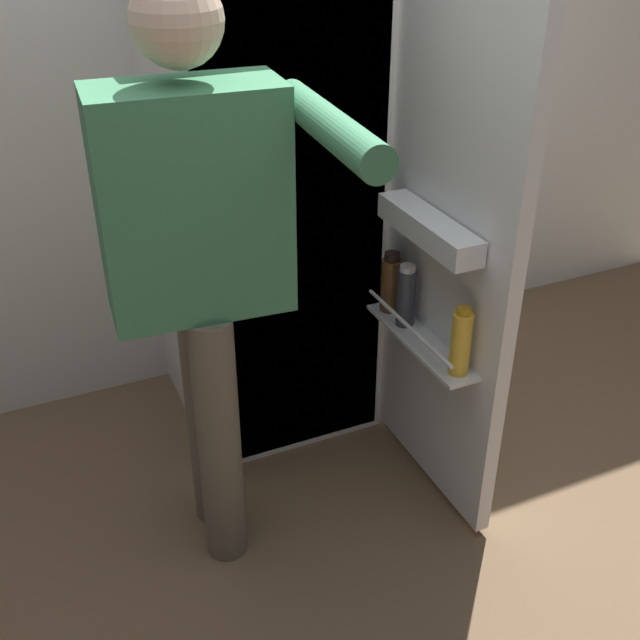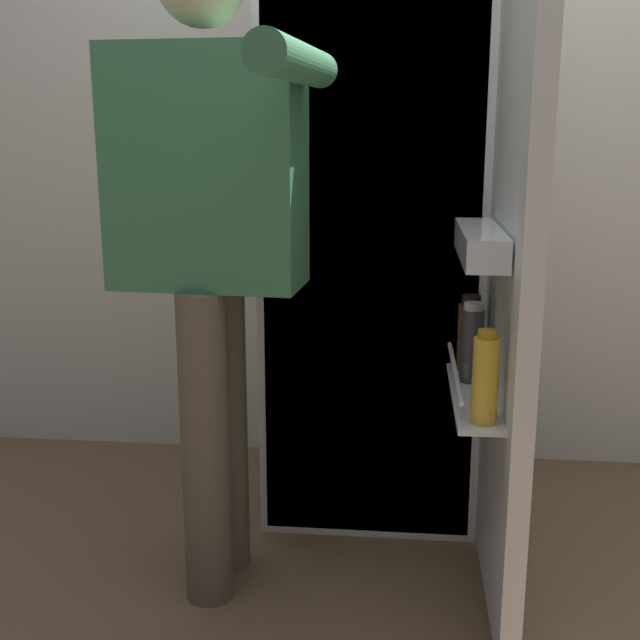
# 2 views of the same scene
# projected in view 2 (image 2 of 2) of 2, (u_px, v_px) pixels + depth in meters

# --- Properties ---
(ground_plane) EXTENTS (6.31, 6.31, 0.00)m
(ground_plane) POSITION_uv_depth(u_px,v_px,m) (362.00, 583.00, 2.15)
(ground_plane) COLOR brown
(kitchen_wall) EXTENTS (4.40, 0.10, 2.51)m
(kitchen_wall) POSITION_uv_depth(u_px,v_px,m) (381.00, 100.00, 2.76)
(kitchen_wall) COLOR silver
(kitchen_wall) RESTS_ON ground_plane
(refrigerator) EXTENTS (0.67, 1.25, 1.81)m
(refrigerator) POSITION_uv_depth(u_px,v_px,m) (382.00, 218.00, 2.43)
(refrigerator) COLOR white
(refrigerator) RESTS_ON ground_plane
(person) EXTENTS (0.54, 0.77, 1.59)m
(person) POSITION_uv_depth(u_px,v_px,m) (212.00, 219.00, 1.95)
(person) COLOR #665B4C
(person) RESTS_ON ground_plane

